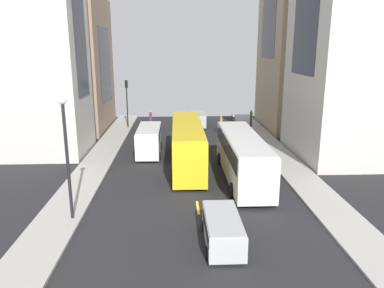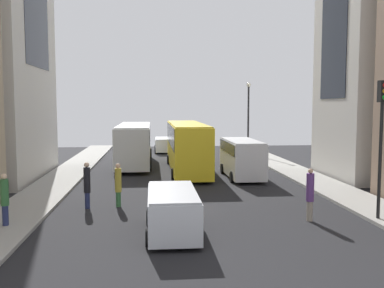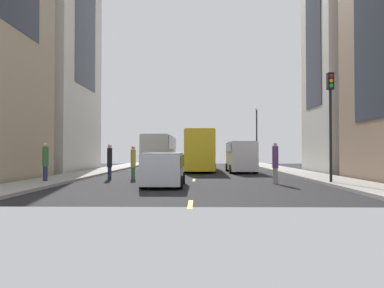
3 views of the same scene
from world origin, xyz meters
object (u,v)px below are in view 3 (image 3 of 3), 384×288
(car_silver_1, at_px, (189,158))
(pedestrian_waiting_curb, at_px, (45,161))
(pedestrian_crossing_mid, at_px, (133,161))
(delivery_van_white, at_px, (241,154))
(streetcar_yellow, at_px, (199,148))
(pedestrian_walking_far, at_px, (275,162))
(traffic_light_near_corner, at_px, (331,106))
(city_bus_white, at_px, (160,149))
(car_silver_0, at_px, (164,167))
(pedestrian_crossing_near, at_px, (110,160))

(car_silver_1, height_order, pedestrian_waiting_curb, pedestrian_waiting_curb)
(pedestrian_crossing_mid, bearing_deg, delivery_van_white, 49.54)
(streetcar_yellow, height_order, car_silver_1, streetcar_yellow)
(delivery_van_white, height_order, pedestrian_walking_far, delivery_van_white)
(streetcar_yellow, height_order, traffic_light_near_corner, traffic_light_near_corner)
(car_silver_1, distance_m, pedestrian_waiting_curb, 29.06)
(pedestrian_crossing_mid, height_order, pedestrian_waiting_curb, pedestrian_waiting_curb)
(city_bus_white, bearing_deg, delivery_van_white, -43.36)
(city_bus_white, bearing_deg, streetcar_yellow, -41.27)
(car_silver_0, bearing_deg, pedestrian_walking_far, 13.07)
(city_bus_white, xyz_separation_m, pedestrian_walking_far, (8.10, -18.43, -0.81))
(traffic_light_near_corner, bearing_deg, pedestrian_waiting_curb, 178.78)
(car_silver_1, bearing_deg, pedestrian_waiting_curb, -104.08)
(city_bus_white, height_order, car_silver_1, city_bus_white)
(car_silver_0, xyz_separation_m, traffic_light_near_corner, (8.75, 0.98, 3.19))
(car_silver_1, distance_m, pedestrian_crossing_near, 25.32)
(delivery_van_white, xyz_separation_m, car_silver_1, (-4.84, 16.81, -0.62))
(traffic_light_near_corner, bearing_deg, pedestrian_crossing_near, 164.18)
(pedestrian_crossing_mid, relative_size, traffic_light_near_corner, 0.37)
(city_bus_white, height_order, pedestrian_waiting_curb, city_bus_white)
(car_silver_0, bearing_deg, city_bus_white, 96.33)
(delivery_van_white, distance_m, traffic_light_near_corner, 12.48)
(city_bus_white, height_order, streetcar_yellow, streetcar_yellow)
(pedestrian_waiting_curb, distance_m, pedestrian_crossing_near, 4.24)
(delivery_van_white, relative_size, pedestrian_waiting_curb, 2.90)
(pedestrian_crossing_mid, height_order, traffic_light_near_corner, traffic_light_near_corner)
(car_silver_1, xyz_separation_m, pedestrian_waiting_curb, (-7.07, -28.19, 0.37))
(pedestrian_crossing_mid, bearing_deg, car_silver_0, -59.40)
(city_bus_white, distance_m, pedestrian_walking_far, 20.14)
(pedestrian_walking_far, bearing_deg, traffic_light_near_corner, -49.37)
(pedestrian_crossing_mid, xyz_separation_m, pedestrian_walking_far, (8.31, -3.42, 0.07))
(streetcar_yellow, xyz_separation_m, pedestrian_waiting_curb, (-8.44, -14.93, -0.86))
(pedestrian_crossing_mid, height_order, pedestrian_walking_far, pedestrian_walking_far)
(pedestrian_crossing_near, relative_size, traffic_light_near_corner, 0.39)
(pedestrian_walking_far, bearing_deg, car_silver_0, 151.41)
(pedestrian_waiting_curb, bearing_deg, delivery_van_white, 138.67)
(city_bus_white, distance_m, delivery_van_white, 10.36)
(streetcar_yellow, bearing_deg, pedestrian_crossing_mid, -110.39)
(streetcar_yellow, bearing_deg, traffic_light_near_corner, -65.68)
(pedestrian_waiting_curb, bearing_deg, pedestrian_walking_far, 95.26)
(delivery_van_white, distance_m, car_silver_1, 17.50)
(city_bus_white, bearing_deg, pedestrian_walking_far, -66.28)
(pedestrian_crossing_near, height_order, traffic_light_near_corner, traffic_light_near_corner)
(pedestrian_crossing_mid, relative_size, pedestrian_waiting_curb, 1.02)
(city_bus_white, relative_size, traffic_light_near_corner, 2.01)
(streetcar_yellow, distance_m, pedestrian_crossing_near, 13.04)
(streetcar_yellow, relative_size, car_silver_1, 2.90)
(pedestrian_walking_far, xyz_separation_m, pedestrian_crossing_near, (-9.75, 3.18, -0.00))
(streetcar_yellow, distance_m, pedestrian_crossing_mid, 12.26)
(delivery_van_white, xyz_separation_m, pedestrian_waiting_curb, (-11.91, -11.38, -0.25))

